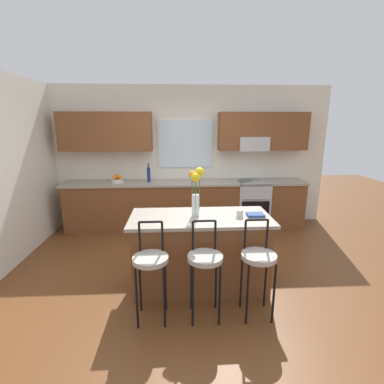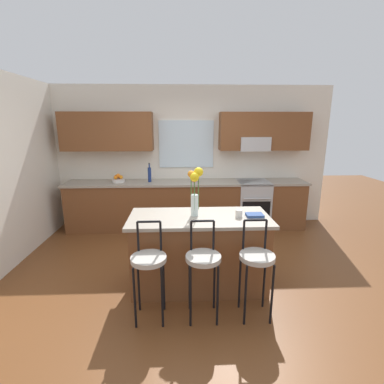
{
  "view_description": "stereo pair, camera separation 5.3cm",
  "coord_description": "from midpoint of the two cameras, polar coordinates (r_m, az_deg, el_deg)",
  "views": [
    {
      "loc": [
        -0.17,
        -3.5,
        2.01
      ],
      "look_at": [
        0.05,
        0.55,
        1.0
      ],
      "focal_mm": 26.13,
      "sensor_mm": 36.0,
      "label": 1
    },
    {
      "loc": [
        -0.12,
        -3.5,
        2.01
      ],
      "look_at": [
        0.05,
        0.55,
        1.0
      ],
      "focal_mm": 26.13,
      "sensor_mm": 36.0,
      "label": 2
    }
  ],
  "objects": [
    {
      "name": "bar_stool_middle",
      "position": [
        2.93,
        2.15,
        -14.06
      ],
      "size": [
        0.36,
        0.36,
        1.04
      ],
      "color": "black",
      "rests_on": "ground"
    },
    {
      "name": "bottle_olive_oil",
      "position": [
        5.31,
        -9.11,
        3.58
      ],
      "size": [
        0.06,
        0.06,
        0.36
      ],
      "color": "navy",
      "rests_on": "counter_run"
    },
    {
      "name": "kitchen_island",
      "position": [
        3.53,
        1.23,
        -12.02
      ],
      "size": [
        1.68,
        0.76,
        0.92
      ],
      "color": "brown",
      "rests_on": "ground"
    },
    {
      "name": "cookbook",
      "position": [
        3.44,
        12.38,
        -4.58
      ],
      "size": [
        0.2,
        0.15,
        0.03
      ],
      "primitive_type": "cube",
      "color": "navy",
      "rests_on": "kitchen_island"
    },
    {
      "name": "counter_run",
      "position": [
        5.43,
        -1.48,
        -2.55
      ],
      "size": [
        4.56,
        0.64,
        0.92
      ],
      "color": "brown",
      "rests_on": "ground"
    },
    {
      "name": "sink_faucet",
      "position": [
        5.44,
        0.83,
        3.94
      ],
      "size": [
        0.02,
        0.13,
        0.23
      ],
      "color": "#B7BABC",
      "rests_on": "counter_run"
    },
    {
      "name": "oven_range",
      "position": [
        5.59,
        11.74,
        -2.42
      ],
      "size": [
        0.6,
        0.64,
        0.92
      ],
      "color": "#B7BABC",
      "rests_on": "ground"
    },
    {
      "name": "back_wall_assembly",
      "position": [
        5.51,
        -1.39,
        8.74
      ],
      "size": [
        5.6,
        0.5,
        2.7
      ],
      "color": "silver",
      "rests_on": "ground"
    },
    {
      "name": "ground_plane",
      "position": [
        4.04,
        -0.72,
        -15.86
      ],
      "size": [
        14.0,
        14.0,
        0.0
      ],
      "primitive_type": "plane",
      "color": "brown"
    },
    {
      "name": "bar_stool_far",
      "position": [
        3.02,
        12.89,
        -13.46
      ],
      "size": [
        0.36,
        0.36,
        1.04
      ],
      "color": "black",
      "rests_on": "ground"
    },
    {
      "name": "flower_vase",
      "position": [
        3.28,
        0.35,
        1.23
      ],
      "size": [
        0.18,
        0.16,
        0.59
      ],
      "color": "silver",
      "rests_on": "kitchen_island"
    },
    {
      "name": "fruit_bowl_oranges",
      "position": [
        5.43,
        -15.28,
        2.5
      ],
      "size": [
        0.24,
        0.24,
        0.16
      ],
      "color": "silver",
      "rests_on": "counter_run"
    },
    {
      "name": "bar_stool_near",
      "position": [
        2.93,
        -8.95,
        -14.18
      ],
      "size": [
        0.36,
        0.36,
        1.04
      ],
      "color": "black",
      "rests_on": "ground"
    },
    {
      "name": "mug_ceramic",
      "position": [
        3.36,
        9.28,
        -4.32
      ],
      "size": [
        0.08,
        0.08,
        0.09
      ],
      "primitive_type": "cylinder",
      "color": "silver",
      "rests_on": "kitchen_island"
    }
  ]
}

